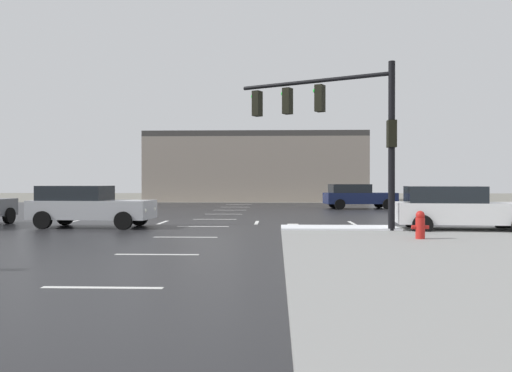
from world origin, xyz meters
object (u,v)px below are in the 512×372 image
object	(u,v)px
fire_hydrant	(420,225)
sedan_silver	(88,205)
traffic_signal_mast	(337,116)
sedan_navy	(357,196)
sedan_white	(459,208)

from	to	relation	value
fire_hydrant	sedan_silver	distance (m)	12.23
fire_hydrant	sedan_silver	size ratio (longest dim) A/B	0.17
traffic_signal_mast	sedan_silver	size ratio (longest dim) A/B	1.21
sedan_navy	sedan_white	xyz separation A→B (m)	(1.00, -16.33, 0.00)
fire_hydrant	traffic_signal_mast	bearing A→B (deg)	119.26
traffic_signal_mast	sedan_navy	world-z (taller)	traffic_signal_mast
fire_hydrant	sedan_silver	xyz separation A→B (m)	(-11.23, 4.84, 0.32)
fire_hydrant	sedan_silver	bearing A→B (deg)	156.69
traffic_signal_mast	sedan_navy	size ratio (longest dim) A/B	1.20
traffic_signal_mast	sedan_navy	distance (m)	16.47
sedan_navy	sedan_silver	xyz separation A→B (m)	(-12.34, -14.54, 0.00)
fire_hydrant	sedan_navy	distance (m)	19.41
sedan_navy	traffic_signal_mast	bearing A→B (deg)	-107.81
traffic_signal_mast	sedan_white	bearing A→B (deg)	-158.45
fire_hydrant	sedan_navy	world-z (taller)	sedan_navy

